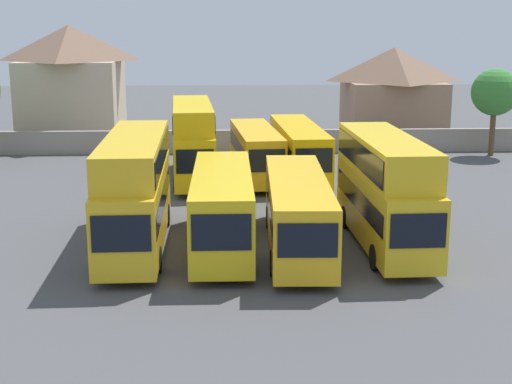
% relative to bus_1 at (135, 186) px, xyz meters
% --- Properties ---
extents(ground, '(140.00, 140.00, 0.00)m').
position_rel_bus_1_xyz_m(ground, '(5.58, 17.51, -2.85)').
color(ground, '#4C4C4F').
extents(depot_boundary_wall, '(56.00, 0.50, 1.80)m').
position_rel_bus_1_xyz_m(depot_boundary_wall, '(5.58, 24.57, -1.95)').
color(depot_boundary_wall, gray).
rests_on(depot_boundary_wall, ground).
extents(bus_1, '(2.83, 11.75, 5.07)m').
position_rel_bus_1_xyz_m(bus_1, '(0.00, 0.00, 0.00)').
color(bus_1, gold).
rests_on(bus_1, ground).
extents(bus_2, '(2.73, 10.94, 3.53)m').
position_rel_bus_1_xyz_m(bus_2, '(3.93, -0.49, -0.84)').
color(bus_2, gold).
rests_on(bus_2, ground).
extents(bus_3, '(2.97, 11.78, 3.29)m').
position_rel_bus_1_xyz_m(bus_3, '(7.30, -0.80, -0.97)').
color(bus_3, gold).
rests_on(bus_3, ground).
extents(bus_4, '(2.79, 10.62, 5.04)m').
position_rel_bus_1_xyz_m(bus_4, '(11.31, -0.42, -0.02)').
color(bus_4, gold).
rests_on(bus_4, ground).
extents(bus_5, '(3.12, 11.15, 4.99)m').
position_rel_bus_1_xyz_m(bus_5, '(2.03, 14.44, -0.05)').
color(bus_5, yellow).
rests_on(bus_5, ground).
extents(bus_6, '(3.24, 10.49, 3.33)m').
position_rel_bus_1_xyz_m(bus_6, '(6.12, 14.49, -0.95)').
color(bus_6, gold).
rests_on(bus_6, ground).
extents(bus_7, '(3.00, 11.95, 3.52)m').
position_rel_bus_1_xyz_m(bus_7, '(8.90, 14.57, -0.85)').
color(bus_7, '#E6B00C').
rests_on(bus_7, ground).
extents(house_terrace_left, '(8.54, 8.34, 9.80)m').
position_rel_bus_1_xyz_m(house_terrace_left, '(-8.91, 31.53, 2.15)').
color(house_terrace_left, '#C6B293').
rests_on(house_terrace_left, ground).
extents(house_terrace_centre, '(8.47, 8.29, 7.89)m').
position_rel_bus_1_xyz_m(house_terrace_centre, '(18.85, 31.48, 1.18)').
color(house_terrace_centre, '#9E7A60').
rests_on(house_terrace_centre, ground).
extents(tree_left_of_lot, '(3.56, 3.56, 6.63)m').
position_rel_bus_1_xyz_m(tree_left_of_lot, '(24.60, 22.57, 1.96)').
color(tree_left_of_lot, brown).
rests_on(tree_left_of_lot, ground).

